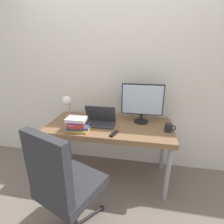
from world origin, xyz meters
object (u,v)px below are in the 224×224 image
Objects in this scene: laptop at (100,121)px; office_chair at (63,183)px; book_stack at (78,124)px; monitor at (142,102)px; desk_lamp at (68,105)px; mug at (169,128)px.

office_chair is (-0.08, -0.86, -0.19)m from laptop.
book_stack is at bearing 99.98° from office_chair.
monitor is at bearing 60.81° from office_chair.
desk_lamp is at bearing 109.95° from office_chair.
desk_lamp is 1.21m from mug.
laptop is 0.88m from office_chair.
desk_lamp is at bearing 176.52° from mug.
monitor is at bearing 28.45° from book_stack.
laptop reaches higher than mug.
laptop is at bearing 84.66° from office_chair.
desk_lamp is 1.29× the size of book_stack.
book_stack is at bearing -48.17° from desk_lamp.
laptop is at bearing -3.18° from desk_lamp.
mug is (0.31, -0.22, -0.22)m from monitor.
office_chair reaches higher than book_stack.
laptop is 0.34× the size of office_chair.
laptop is 0.56m from monitor.
monitor is (0.49, 0.17, 0.22)m from laptop.
book_stack is (-0.69, -0.37, -0.19)m from monitor.
monitor is at bearing 144.77° from mug.
mug is (0.80, -0.05, -0.00)m from laptop.
office_chair is (-0.57, -1.03, -0.41)m from monitor.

